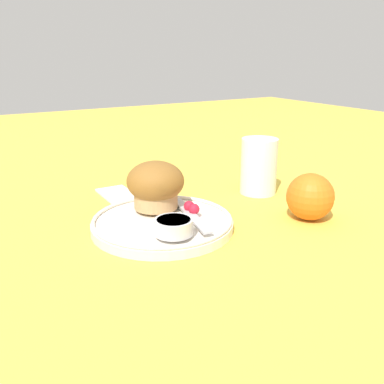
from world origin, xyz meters
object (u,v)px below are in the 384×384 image
muffin (153,185)px  orange_fruit (310,197)px  butter_knife (191,214)px  juice_glass (259,166)px

muffin → orange_fruit: (0.13, 0.22, -0.02)m
butter_knife → juice_glass: juice_glass is taller
butter_knife → juice_glass: (-0.08, 0.20, 0.03)m
juice_glass → butter_knife: bearing=-67.7°
muffin → juice_glass: 0.24m
muffin → orange_fruit: muffin is taller
butter_knife → orange_fruit: size_ratio=1.96×
butter_knife → orange_fruit: bearing=81.2°
muffin → orange_fruit: bearing=59.1°
muffin → butter_knife: (0.06, 0.03, -0.04)m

